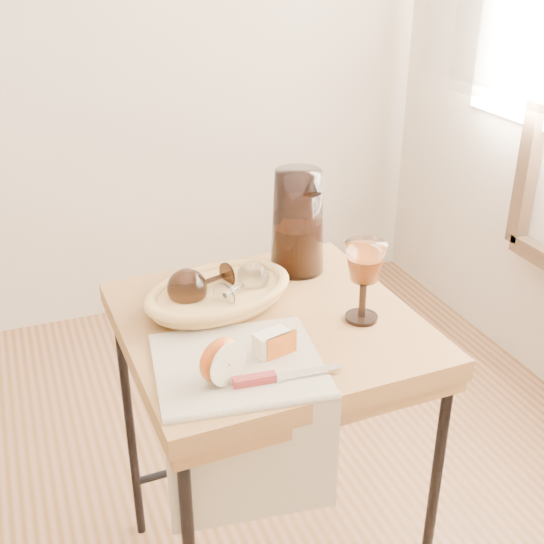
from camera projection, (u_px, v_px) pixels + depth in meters
name	position (u px, v px, depth m)	size (l,w,h in m)	color
side_table	(269.00, 459.00, 1.68)	(0.61, 0.61, 0.78)	brown
tea_towel	(238.00, 364.00, 1.34)	(0.32, 0.28, 0.01)	beige
bread_basket	(219.00, 296.00, 1.55)	(0.31, 0.21, 0.05)	#AB8B3F
goblet_lying_a	(205.00, 282.00, 1.53)	(0.14, 0.09, 0.09)	#301D14
goblet_lying_b	(241.00, 285.00, 1.53)	(0.12, 0.08, 0.08)	white
pitcher	(298.00, 221.00, 1.66)	(0.17, 0.25, 0.29)	black
wine_goblet	(364.00, 282.00, 1.46)	(0.09, 0.09, 0.18)	white
apple_half	(220.00, 360.00, 1.27)	(0.09, 0.05, 0.09)	red
apple_wedge	(272.00, 343.00, 1.36)	(0.07, 0.04, 0.05)	#FFF3CB
table_knife	(283.00, 375.00, 1.29)	(0.20, 0.02, 0.02)	silver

